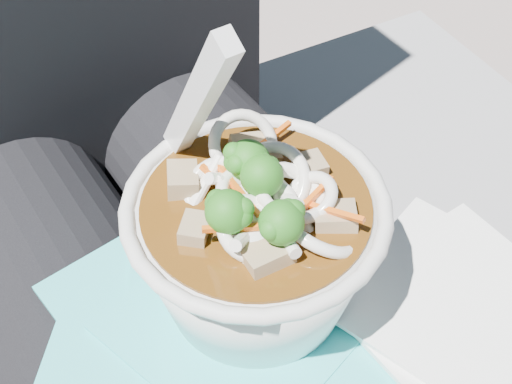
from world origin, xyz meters
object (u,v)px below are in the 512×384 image
lap (237,363)px  person_body (174,259)px  udon_bowl (256,238)px  plastic_bag (267,347)px

lap → person_body: size_ratio=0.48×
person_body → udon_bowl: person_body is taller
person_body → udon_bowl: (0.01, -0.10, 0.12)m
person_body → lap: bearing=-90.0°
plastic_bag → udon_bowl: (0.01, 0.03, 0.06)m
person_body → plastic_bag: 0.15m
lap → udon_bowl: bearing=-41.9°
lap → plastic_bag: size_ratio=1.40×
lap → udon_bowl: 0.15m
lap → person_body: person_body is taller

